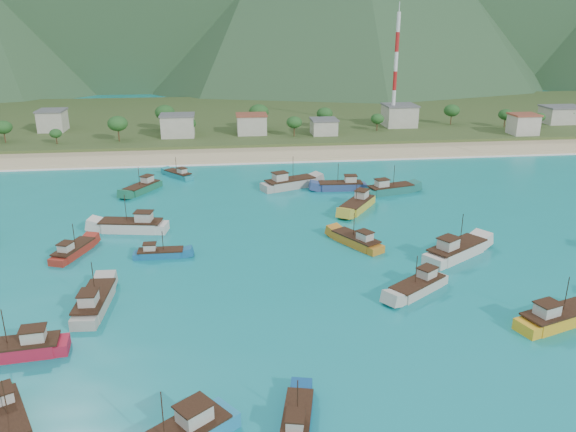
{
  "coord_description": "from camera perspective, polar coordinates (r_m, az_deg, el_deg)",
  "views": [
    {
      "loc": [
        -12.57,
        -75.66,
        36.22
      ],
      "look_at": [
        -1.16,
        18.0,
        3.0
      ],
      "focal_mm": 35.0,
      "sensor_mm": 36.0,
      "label": 1
    }
  ],
  "objects": [
    {
      "name": "boat_16",
      "position": [
        78.84,
        25.67,
        -9.36
      ],
      "size": [
        11.96,
        6.8,
        6.78
      ],
      "rotation": [
        0.0,
        0.0,
        5.03
      ],
      "color": "gold",
      "rests_on": "ground"
    },
    {
      "name": "radio_tower",
      "position": [
        193.26,
        10.86,
        14.24
      ],
      "size": [
        1.2,
        1.2,
        36.76
      ],
      "color": "red",
      "rests_on": "ground"
    },
    {
      "name": "boat_3",
      "position": [
        126.4,
        5.45,
        3.02
      ],
      "size": [
        11.06,
        3.8,
        6.44
      ],
      "rotation": [
        0.0,
        0.0,
        1.52
      ],
      "color": "navy",
      "rests_on": "ground"
    },
    {
      "name": "village",
      "position": [
        183.71,
        1.34,
        9.5
      ],
      "size": [
        208.47,
        31.7,
        6.84
      ],
      "color": "beige",
      "rests_on": "ground"
    },
    {
      "name": "vegetation",
      "position": [
        181.5,
        -7.16,
        9.43
      ],
      "size": [
        279.27,
        26.43,
        8.78
      ],
      "color": "#235623",
      "rests_on": "ground"
    },
    {
      "name": "boat_18",
      "position": [
        56.06,
        0.9,
        -20.16
      ],
      "size": [
        4.41,
        8.87,
        5.04
      ],
      "rotation": [
        0.0,
        0.0,
        6.05
      ],
      "color": "navy",
      "rests_on": "ground"
    },
    {
      "name": "land",
      "position": [
        219.04,
        -3.61,
        9.84
      ],
      "size": [
        400.0,
        110.0,
        2.4
      ],
      "primitive_type": "cube",
      "color": "#385123",
      "rests_on": "ground"
    },
    {
      "name": "ground",
      "position": [
        84.82,
        2.26,
        -5.9
      ],
      "size": [
        600.0,
        600.0,
        0.0
      ],
      "primitive_type": "plane",
      "color": "#0B777F",
      "rests_on": "ground"
    },
    {
      "name": "boat_14",
      "position": [
        125.05,
        10.29,
        2.63
      ],
      "size": [
        11.79,
        6.14,
        6.68
      ],
      "rotation": [
        0.0,
        0.0,
        4.97
      ],
      "color": "#1A665C",
      "rests_on": "ground"
    },
    {
      "name": "boat_27",
      "position": [
        95.56,
        6.98,
        -2.58
      ],
      "size": [
        7.73,
        10.25,
        5.99
      ],
      "rotation": [
        0.0,
        0.0,
        0.53
      ],
      "color": "#BF7720",
      "rests_on": "ground"
    },
    {
      "name": "boat_23",
      "position": [
        94.13,
        16.68,
        -3.46
      ],
      "size": [
        12.71,
        10.07,
        7.51
      ],
      "rotation": [
        0.0,
        0.0,
        5.29
      ],
      "color": "beige",
      "rests_on": "ground"
    },
    {
      "name": "boat_12",
      "position": [
        72.25,
        -25.84,
        -12.14
      ],
      "size": [
        11.18,
        4.38,
        6.44
      ],
      "rotation": [
        0.0,
        0.0,
        1.68
      ],
      "color": "#B31933",
      "rests_on": "ground"
    },
    {
      "name": "boat_0",
      "position": [
        138.46,
        -11.08,
        4.1
      ],
      "size": [
        7.59,
        8.48,
        5.21
      ],
      "rotation": [
        0.0,
        0.0,
        0.68
      ],
      "color": "teal",
      "rests_on": "ground"
    },
    {
      "name": "boat_11",
      "position": [
        127.02,
        0.12,
        3.29
      ],
      "size": [
        13.3,
        8.46,
        7.58
      ],
      "rotation": [
        0.0,
        0.0,
        5.11
      ],
      "color": "#A9A399",
      "rests_on": "ground"
    },
    {
      "name": "boat_22",
      "position": [
        62.26,
        -26.54,
        -17.84
      ],
      "size": [
        6.77,
        9.67,
        5.57
      ],
      "rotation": [
        0.0,
        0.0,
        3.61
      ],
      "color": "#127645",
      "rests_on": "ground"
    },
    {
      "name": "boat_10",
      "position": [
        104.83,
        -15.52,
        -1.02
      ],
      "size": [
        12.71,
        5.74,
        7.25
      ],
      "rotation": [
        0.0,
        0.0,
        1.39
      ],
      "color": "silver",
      "rests_on": "ground"
    },
    {
      "name": "boat_2",
      "position": [
        81.32,
        13.09,
        -7.03
      ],
      "size": [
        10.2,
        8.45,
        6.1
      ],
      "rotation": [
        0.0,
        0.0,
        2.19
      ],
      "color": "beige",
      "rests_on": "ground"
    },
    {
      "name": "beach",
      "position": [
        159.34,
        -2.25,
        6.24
      ],
      "size": [
        400.0,
        18.0,
        1.2
      ],
      "primitive_type": "cube",
      "color": "beige",
      "rests_on": "ground"
    },
    {
      "name": "boat_15",
      "position": [
        79.08,
        -19.08,
        -8.35
      ],
      "size": [
        3.95,
        11.54,
        6.72
      ],
      "rotation": [
        0.0,
        0.0,
        6.23
      ],
      "color": "#A7A497",
      "rests_on": "ground"
    },
    {
      "name": "boat_26",
      "position": [
        92.77,
        -12.9,
        -3.79
      ],
      "size": [
        8.09,
        2.44,
        4.77
      ],
      "rotation": [
        0.0,
        0.0,
        4.71
      ],
      "color": "#155E8F",
      "rests_on": "ground"
    },
    {
      "name": "boat_30",
      "position": [
        113.47,
        7.08,
        1.08
      ],
      "size": [
        9.46,
        11.41,
        6.83
      ],
      "rotation": [
        0.0,
        0.0,
        2.53
      ],
      "color": "gold",
      "rests_on": "ground"
    },
    {
      "name": "boat_7",
      "position": [
        97.45,
        -20.98,
        -3.39
      ],
      "size": [
        5.87,
        9.82,
        5.58
      ],
      "rotation": [
        0.0,
        0.0,
        5.93
      ],
      "color": "maroon",
      "rests_on": "ground"
    },
    {
      "name": "boat_1",
      "position": [
        128.61,
        -14.57,
        2.74
      ],
      "size": [
        8.07,
        10.59,
        6.2
      ],
      "rotation": [
        0.0,
        0.0,
        2.6
      ],
      "color": "#196547",
      "rests_on": "ground"
    },
    {
      "name": "surf_line",
      "position": [
        150.14,
        -1.94,
        5.43
      ],
      "size": [
        400.0,
        2.5,
        0.08
      ],
      "primitive_type": "cube",
      "color": "white",
      "rests_on": "ground"
    }
  ]
}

